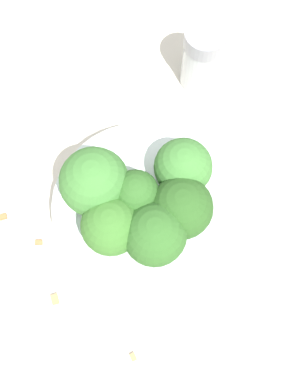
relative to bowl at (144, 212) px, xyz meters
The scene contains 13 objects.
ground_plane 0.02m from the bowl, ahead, with size 3.00×3.00×0.00m, color beige.
bowl is the anchor object (origin of this frame).
broccoli_floret_0 0.05m from the bowl, 71.82° to the right, with size 0.04×0.04×0.05m.
broccoli_floret_1 0.06m from the bowl, 112.01° to the left, with size 0.05×0.05×0.05m.
broccoli_floret_2 0.06m from the bowl, 56.84° to the right, with size 0.05×0.05×0.05m.
broccoli_floret_3 0.06m from the bowl, ahead, with size 0.05×0.05×0.06m.
broccoli_floret_4 0.06m from the bowl, 54.21° to the left, with size 0.05×0.05×0.05m.
broccoli_floret_5 0.07m from the bowl, 113.69° to the right, with size 0.06×0.06×0.06m.
pepper_shaker 0.16m from the bowl, 146.11° to the left, with size 0.04×0.04×0.08m.
almond_crumb_0 0.12m from the bowl, 17.64° to the right, with size 0.01×0.00×0.01m, color #AD7F4C.
almond_crumb_1 0.13m from the bowl, 104.02° to the right, with size 0.01×0.00×0.01m, color olive.
almond_crumb_3 0.10m from the bowl, 91.23° to the right, with size 0.01×0.00×0.01m, color olive.
almond_crumb_4 0.11m from the bowl, 59.79° to the right, with size 0.01×0.01×0.01m, color #AD7F4C.
Camera 1 is at (0.14, -0.03, 0.47)m, focal length 50.00 mm.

